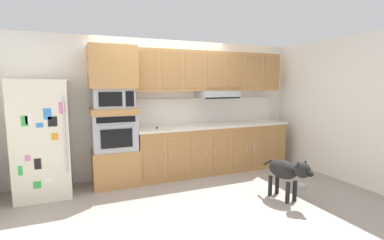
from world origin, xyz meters
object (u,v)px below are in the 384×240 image
dog (287,171)px  dog_food_bowl (299,186)px  screwdriver (157,128)px  built_in_oven (114,132)px  refrigerator (42,139)px  microwave (113,98)px

dog → dog_food_bowl: (0.54, 0.31, -0.41)m
screwdriver → dog: 2.25m
built_in_oven → screwdriver: size_ratio=4.50×
refrigerator → dog_food_bowl: size_ratio=8.80×
refrigerator → dog: (3.27, -1.59, -0.44)m
built_in_oven → screwdriver: 0.74m
dog → microwave: bearing=-135.2°
refrigerator → dog_food_bowl: refrigerator is taller
microwave → dog_food_bowl: size_ratio=3.22×
microwave → dog: bearing=-36.9°
refrigerator → built_in_oven: 1.07m
microwave → dog: (2.21, -1.66, -1.02)m
built_in_oven → dog_food_bowl: 3.19m
microwave → dog_food_bowl: (2.75, -1.36, -1.43)m
refrigerator → dog: bearing=-25.9°
screwdriver → dog_food_bowl: 2.57m
screwdriver → dog: screwdriver is taller
screwdriver → dog_food_bowl: screwdriver is taller
refrigerator → microwave: 1.21m
built_in_oven → dog: 2.80m
refrigerator → built_in_oven: bearing=3.6°
microwave → dog_food_bowl: microwave is taller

